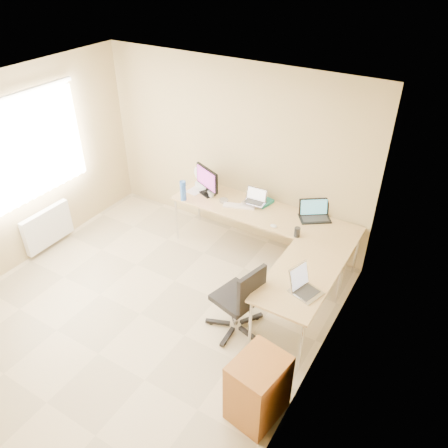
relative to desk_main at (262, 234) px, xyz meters
The scene contains 25 objects.
floor 2.02m from the desk_main, 111.40° to the right, with size 4.50×4.50×0.00m, color #CAB68F.
ceiling 2.99m from the desk_main, 111.40° to the right, with size 4.50×4.50×0.00m, color white.
wall_back 1.25m from the desk_main, 151.11° to the left, with size 4.50×4.50×0.00m, color tan.
wall_left 3.50m from the desk_main, 146.78° to the right, with size 4.50×4.50×0.00m, color tan.
wall_right 2.49m from the desk_main, 53.38° to the right, with size 4.50×4.50×0.00m, color tan.
desk_main is the anchor object (origin of this frame).
desk_return 1.40m from the desk_main, 45.73° to the right, with size 0.70×1.30×0.73m, color tan.
monitor 1.09m from the desk_main, behind, with size 0.50×0.16×0.43m, color black.
book_stack 0.45m from the desk_main, 117.26° to the left, with size 0.20×0.27×0.04m, color #1B7163.
laptop_center 0.55m from the desk_main, 155.14° to the left, with size 0.31×0.23×0.20m, color #A9A6C1.
laptop_black 0.86m from the desk_main, 16.63° to the left, with size 0.41×0.30×0.26m, color black.
keyboard 0.52m from the desk_main, behind, with size 0.44×0.12×0.02m, color white.
mouse 0.54m from the desk_main, 42.30° to the right, with size 0.10×0.06×0.04m, color silver.
mug 0.93m from the desk_main, behind, with size 0.11×0.11×0.10m, color silver.
cd_stack 0.72m from the desk_main, behind, with size 0.13×0.13×0.03m, color #ABACC1.
water_bottle 1.27m from the desk_main, 165.20° to the right, with size 0.09×0.09×0.30m, color #325FB5.
papers 1.19m from the desk_main, behind, with size 0.20×0.28×0.01m, color silver.
white_box 1.21m from the desk_main, 169.93° to the left, with size 0.19×0.14×0.07m, color white.
desk_fan 1.26m from the desk_main, 169.93° to the left, with size 0.24×0.24×0.31m, color white.
black_cup 0.82m from the desk_main, 25.42° to the right, with size 0.08×0.08×0.13m, color #252525.
laptop_return 1.72m from the desk_main, 47.09° to the right, with size 0.28×0.35×0.24m, color silver.
office_chair 1.48m from the desk_main, 74.56° to the right, with size 0.59×0.59×0.99m, color black.
cabinet 2.54m from the desk_main, 63.76° to the right, with size 0.43×0.53×0.73m, color olive.
radiator 3.11m from the desk_main, 152.24° to the right, with size 0.09×0.80×0.55m, color white.
window 3.35m from the desk_main, 152.41° to the right, with size 0.10×1.80×1.40m, color white.
Camera 1 is at (2.92, -2.82, 3.96)m, focal length 35.43 mm.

